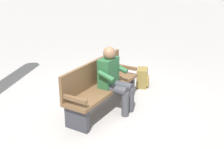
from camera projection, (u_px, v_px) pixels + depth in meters
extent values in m
plane|color=gray|center=(104.00, 109.00, 5.25)|extent=(40.00, 40.00, 0.00)
cube|color=brown|center=(103.00, 89.00, 5.10)|extent=(1.82, 0.58, 0.06)
cube|color=brown|center=(93.00, 73.00, 5.12)|extent=(1.80, 0.15, 0.45)
cube|color=brown|center=(126.00, 67.00, 5.73)|extent=(0.09, 0.48, 0.06)
cube|color=brown|center=(74.00, 99.00, 4.37)|extent=(0.09, 0.48, 0.06)
cube|color=#2D2D33|center=(124.00, 85.00, 5.83)|extent=(0.10, 0.44, 0.39)
cube|color=#2D2D33|center=(77.00, 119.00, 4.54)|extent=(0.10, 0.44, 0.39)
cube|color=#23512D|center=(108.00, 72.00, 5.05)|extent=(0.41, 0.24, 0.52)
sphere|color=brown|center=(109.00, 53.00, 4.92)|extent=(0.22, 0.22, 0.22)
cylinder|color=#38383D|center=(121.00, 85.00, 5.12)|extent=(0.17, 0.43, 0.15)
cylinder|color=#38383D|center=(116.00, 89.00, 4.96)|extent=(0.17, 0.43, 0.15)
cylinder|color=#38383D|center=(130.00, 100.00, 5.12)|extent=(0.13, 0.13, 0.45)
cylinder|color=#38383D|center=(125.00, 104.00, 4.96)|extent=(0.13, 0.13, 0.45)
cylinder|color=#23512D|center=(120.00, 68.00, 5.19)|extent=(0.11, 0.32, 0.18)
cylinder|color=#23512D|center=(106.00, 76.00, 4.80)|extent=(0.11, 0.32, 0.18)
cube|color=brown|center=(142.00, 78.00, 6.18)|extent=(0.37, 0.30, 0.41)
cube|color=olive|center=(148.00, 81.00, 6.18)|extent=(0.23, 0.10, 0.18)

